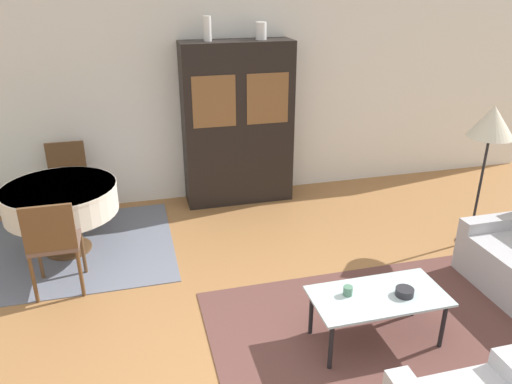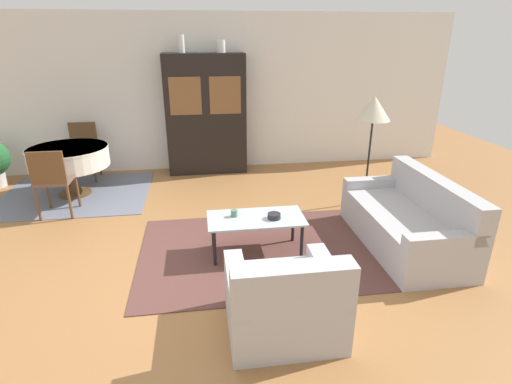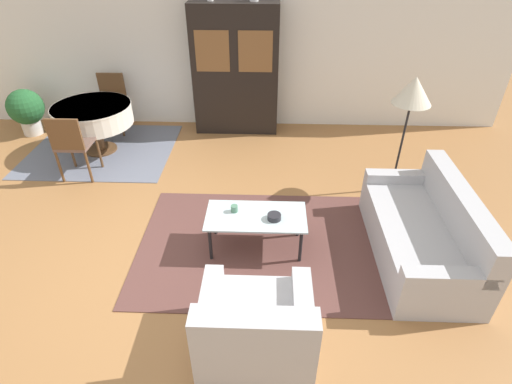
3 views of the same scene
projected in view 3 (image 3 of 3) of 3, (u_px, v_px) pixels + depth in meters
ground_plane at (170, 264)px, 4.26m from camera, size 14.00×14.00×0.00m
wall_back at (207, 45)px, 6.49m from camera, size 10.00×0.06×2.70m
area_rug at (262, 245)px, 4.51m from camera, size 2.76×1.96×0.01m
dining_rug at (102, 150)px, 6.36m from camera, size 2.21×1.86×0.01m
couch at (424, 234)px, 4.22m from camera, size 0.87×1.78×0.83m
armchair at (256, 329)px, 3.23m from camera, size 0.92×0.83×0.80m
coffee_table at (256, 219)px, 4.26m from camera, size 1.07×0.54×0.44m
display_cabinet at (236, 71)px, 6.44m from camera, size 1.37×0.44×2.05m
dining_table at (93, 115)px, 6.01m from camera, size 1.16×1.16×0.75m
dining_chair_near at (72, 143)px, 5.38m from camera, size 0.44×0.44×0.94m
dining_chair_far at (111, 99)px, 6.70m from camera, size 0.44×0.44×0.94m
floor_lamp at (413, 94)px, 4.69m from camera, size 0.46×0.46×1.56m
cup at (234, 209)px, 4.27m from camera, size 0.07×0.07×0.08m
bowl at (274, 217)px, 4.17m from camera, size 0.14×0.14×0.06m
potted_plant at (26, 109)px, 6.61m from camera, size 0.58×0.58×0.77m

